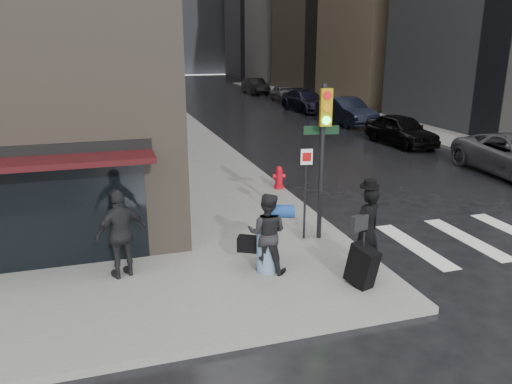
% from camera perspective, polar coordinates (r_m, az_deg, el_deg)
% --- Properties ---
extents(ground, '(140.00, 140.00, 0.00)m').
position_cam_1_polar(ground, '(10.95, 5.13, -10.21)').
color(ground, black).
rests_on(ground, ground).
extents(sidewalk_left, '(4.00, 50.00, 0.15)m').
position_cam_1_polar(sidewalk_left, '(36.53, -11.17, 8.77)').
color(sidewalk_left, slate).
rests_on(sidewalk_left, ground).
extents(sidewalk_right, '(3.00, 50.00, 0.15)m').
position_cam_1_polar(sidewalk_right, '(40.23, 8.57, 9.61)').
color(sidewalk_right, slate).
rests_on(sidewalk_right, ground).
extents(man_overcoat, '(1.08, 1.33, 2.11)m').
position_cam_1_polar(man_overcoat, '(10.80, 12.45, -4.92)').
color(man_overcoat, black).
rests_on(man_overcoat, ground).
extents(man_jeans, '(1.20, 1.10, 1.78)m').
position_cam_1_polar(man_jeans, '(10.70, 1.25, -4.68)').
color(man_jeans, black).
rests_on(man_jeans, ground).
extents(man_greycoat, '(1.23, 0.86, 1.93)m').
position_cam_1_polar(man_greycoat, '(10.83, -15.17, -4.60)').
color(man_greycoat, black).
rests_on(man_greycoat, ground).
extents(traffic_light, '(0.96, 0.52, 3.88)m').
position_cam_1_polar(traffic_light, '(12.14, 7.53, 5.68)').
color(traffic_light, black).
rests_on(traffic_light, ground).
extents(fire_hydrant, '(0.44, 0.34, 0.77)m').
position_cam_1_polar(fire_hydrant, '(17.02, 2.64, 1.56)').
color(fire_hydrant, '#B20B19').
rests_on(fire_hydrant, ground).
extents(parked_car_1, '(2.02, 4.55, 1.52)m').
position_cam_1_polar(parked_car_1, '(26.08, 16.24, 6.84)').
color(parked_car_1, black).
rests_on(parked_car_1, ground).
extents(parked_car_2, '(2.16, 5.17, 1.66)m').
position_cam_1_polar(parked_car_2, '(31.89, 10.22, 9.07)').
color(parked_car_2, black).
rests_on(parked_car_2, ground).
extents(parked_car_3, '(2.57, 5.48, 1.55)m').
position_cam_1_polar(parked_car_3, '(37.90, 5.71, 10.34)').
color(parked_car_3, black).
rests_on(parked_car_3, ground).
extents(parked_car_4, '(1.61, 3.96, 1.34)m').
position_cam_1_polar(parked_car_4, '(44.30, 3.18, 11.18)').
color(parked_car_4, '#4A494E').
rests_on(parked_car_4, ground).
extents(parked_car_5, '(1.69, 4.70, 1.54)m').
position_cam_1_polar(parked_car_5, '(50.37, -0.07, 11.99)').
color(parked_car_5, black).
rests_on(parked_car_5, ground).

